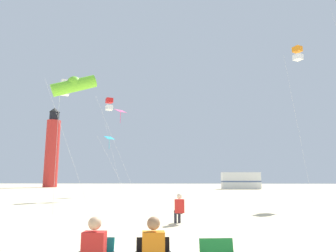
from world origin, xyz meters
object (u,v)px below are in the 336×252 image
at_px(rv_van_white, 241,181).
at_px(kite_box_scarlet, 109,104).
at_px(kite_box_white, 65,88).
at_px(kite_tube_lime, 74,85).
at_px(lighthouse_distant, 52,149).
at_px(kite_diamond_cyan, 110,140).
at_px(kite_box_orange, 298,54).
at_px(kite_diamond_rainbow, 120,114).
at_px(kite_flyer_standing, 179,208).

bearing_deg(rv_van_white, kite_box_scarlet, -124.80).
bearing_deg(rv_van_white, kite_box_white, -122.19).
height_order(kite_tube_lime, rv_van_white, kite_tube_lime).
relative_size(kite_box_white, lighthouse_distant, 0.54).
distance_m(kite_box_scarlet, rv_van_white, 31.41).
xyz_separation_m(kite_diamond_cyan, kite_box_white, (-0.97, -9.90, 2.69)).
bearing_deg(kite_tube_lime, rv_van_white, 67.51).
relative_size(kite_diamond_cyan, lighthouse_distant, 0.37).
relative_size(kite_box_orange, rv_van_white, 1.92).
distance_m(kite_diamond_rainbow, kite_tube_lime, 11.97).
bearing_deg(kite_tube_lime, kite_flyer_standing, -31.90).
bearing_deg(kite_box_orange, kite_diamond_cyan, 157.66).
height_order(kite_box_orange, rv_van_white, kite_box_orange).
bearing_deg(kite_box_scarlet, lighthouse_distant, 121.27).
xyz_separation_m(kite_flyer_standing, kite_box_scarlet, (-6.92, 15.24, 8.05)).
height_order(kite_diamond_rainbow, kite_box_white, kite_box_white).
bearing_deg(lighthouse_distant, kite_box_scarlet, -58.73).
bearing_deg(kite_box_orange, kite_box_white, -171.44).
height_order(kite_flyer_standing, kite_diamond_rainbow, kite_diamond_rainbow).
height_order(kite_box_scarlet, kite_diamond_cyan, kite_box_scarlet).
relative_size(kite_box_white, rv_van_white, 1.39).
bearing_deg(lighthouse_distant, kite_diamond_rainbow, -57.27).
xyz_separation_m(kite_box_scarlet, kite_diamond_cyan, (-0.87, 3.92, -2.88)).
xyz_separation_m(kite_box_orange, rv_van_white, (-0.06, 28.97, -10.54)).
bearing_deg(kite_box_white, kite_flyer_standing, -46.55).
height_order(kite_box_scarlet, kite_box_white, kite_box_scarlet).
height_order(kite_box_white, kite_tube_lime, kite_box_white).
bearing_deg(kite_diamond_rainbow, kite_diamond_cyan, 117.54).
bearing_deg(kite_box_white, kite_diamond_cyan, 84.41).
relative_size(kite_box_orange, kite_diamond_rainbow, 1.51).
xyz_separation_m(kite_diamond_rainbow, kite_box_white, (-2.82, -6.36, 0.68)).
bearing_deg(rv_van_white, kite_box_orange, -92.11).
height_order(lighthouse_distant, rv_van_white, lighthouse_distant).
height_order(kite_diamond_rainbow, rv_van_white, kite_diamond_rainbow).
bearing_deg(kite_diamond_cyan, kite_flyer_standing, -67.86).
relative_size(lighthouse_distant, rv_van_white, 2.57).
distance_m(kite_flyer_standing, rv_van_white, 42.08).
height_order(kite_flyer_standing, kite_box_scarlet, kite_box_scarlet).
bearing_deg(kite_diamond_rainbow, kite_box_white, -113.87).
height_order(kite_box_orange, kite_diamond_cyan, kite_box_orange).
bearing_deg(lighthouse_distant, kite_box_orange, -45.19).
xyz_separation_m(kite_box_white, kite_tube_lime, (2.85, -5.57, -1.60)).
distance_m(kite_box_white, kite_tube_lime, 6.46).
relative_size(kite_diamond_rainbow, kite_tube_lime, 1.10).
relative_size(kite_diamond_cyan, kite_tube_lime, 0.82).
relative_size(kite_box_orange, kite_diamond_cyan, 2.02).
distance_m(kite_box_scarlet, kite_box_white, 6.26).
xyz_separation_m(kite_box_scarlet, lighthouse_distant, (-20.94, 34.47, -0.83)).
bearing_deg(kite_box_scarlet, kite_tube_lime, -85.02).
relative_size(kite_diamond_cyan, rv_van_white, 0.95).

